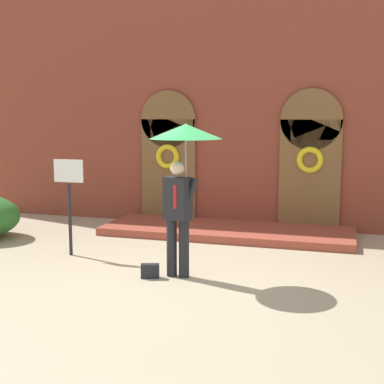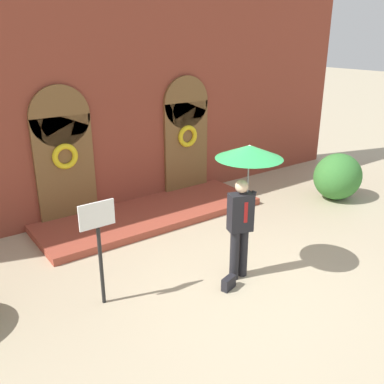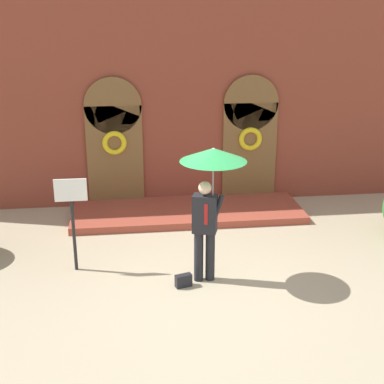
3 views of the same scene
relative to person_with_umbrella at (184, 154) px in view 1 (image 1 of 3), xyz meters
The scene contains 5 objects.
ground_plane 1.91m from the person_with_umbrella, 120.38° to the left, with size 80.00×80.00×0.00m, color tan.
building_facade 4.27m from the person_with_umbrella, 90.41° to the left, with size 14.00×2.30×5.60m.
person_with_umbrella is the anchor object (origin of this frame).
handbag 1.88m from the person_with_umbrella, 157.57° to the right, with size 0.28×0.12×0.22m, color black.
sign_post 2.55m from the person_with_umbrella, 164.08° to the left, with size 0.56×0.06×1.72m.
Camera 1 is at (2.47, -7.70, 2.49)m, focal length 50.00 mm.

